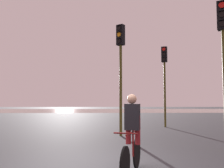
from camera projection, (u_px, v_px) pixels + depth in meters
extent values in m
cube|color=#9E937F|center=(104.00, 111.00, 39.54)|extent=(80.00, 16.00, 0.01)
cube|color=black|center=(223.00, 15.00, 7.69)|extent=(0.40, 0.38, 0.90)
cylinder|color=red|center=(222.00, 5.00, 7.59)|extent=(0.18, 0.13, 0.19)
cube|color=black|center=(222.00, 1.00, 7.58)|extent=(0.22, 0.20, 0.02)
cylinder|color=black|center=(222.00, 14.00, 7.57)|extent=(0.18, 0.13, 0.19)
cube|color=black|center=(222.00, 10.00, 7.56)|extent=(0.22, 0.20, 0.02)
cylinder|color=black|center=(222.00, 24.00, 7.55)|extent=(0.18, 0.13, 0.19)
cube|color=black|center=(222.00, 20.00, 7.54)|extent=(0.22, 0.20, 0.02)
cylinder|color=#4C4719|center=(121.00, 90.00, 10.75)|extent=(0.12, 0.12, 3.92)
cube|color=black|center=(121.00, 35.00, 10.92)|extent=(0.40, 0.38, 0.90)
cylinder|color=black|center=(119.00, 28.00, 10.83)|extent=(0.17, 0.14, 0.19)
cube|color=black|center=(119.00, 25.00, 10.82)|extent=(0.22, 0.21, 0.02)
cylinder|color=orange|center=(119.00, 34.00, 10.81)|extent=(0.17, 0.14, 0.19)
cube|color=black|center=(119.00, 32.00, 10.80)|extent=(0.22, 0.21, 0.02)
cylinder|color=black|center=(119.00, 41.00, 10.79)|extent=(0.17, 0.14, 0.19)
cube|color=black|center=(119.00, 38.00, 10.78)|extent=(0.22, 0.21, 0.02)
cylinder|color=#4C4719|center=(165.00, 94.00, 14.38)|extent=(0.12, 0.12, 3.75)
cube|color=black|center=(164.00, 54.00, 14.55)|extent=(0.39, 0.34, 0.90)
cylinder|color=red|center=(164.00, 49.00, 14.44)|extent=(0.19, 0.10, 0.19)
cube|color=black|center=(164.00, 47.00, 14.43)|extent=(0.22, 0.18, 0.02)
cylinder|color=black|center=(164.00, 54.00, 14.42)|extent=(0.19, 0.10, 0.19)
cube|color=black|center=(164.00, 52.00, 14.41)|extent=(0.22, 0.18, 0.02)
cylinder|color=black|center=(164.00, 59.00, 14.40)|extent=(0.19, 0.10, 0.19)
cube|color=black|center=(164.00, 57.00, 14.39)|extent=(0.22, 0.18, 0.02)
cylinder|color=black|center=(125.00, 164.00, 4.53)|extent=(0.25, 0.64, 0.66)
cylinder|color=black|center=(137.00, 153.00, 5.53)|extent=(0.25, 0.64, 0.66)
cylinder|color=maroon|center=(131.00, 133.00, 5.06)|extent=(0.31, 0.81, 0.04)
cylinder|color=maroon|center=(133.00, 143.00, 5.19)|extent=(0.04, 0.04, 0.55)
cylinder|color=maroon|center=(126.00, 133.00, 4.61)|extent=(0.45, 0.18, 0.03)
cylinder|color=maroon|center=(128.00, 130.00, 5.24)|extent=(0.11, 0.11, 0.60)
cylinder|color=maroon|center=(138.00, 130.00, 5.18)|extent=(0.11, 0.11, 0.60)
cube|color=black|center=(132.00, 117.00, 5.18)|extent=(0.35, 0.29, 0.54)
sphere|color=tan|center=(132.00, 99.00, 5.18)|extent=(0.20, 0.20, 0.20)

